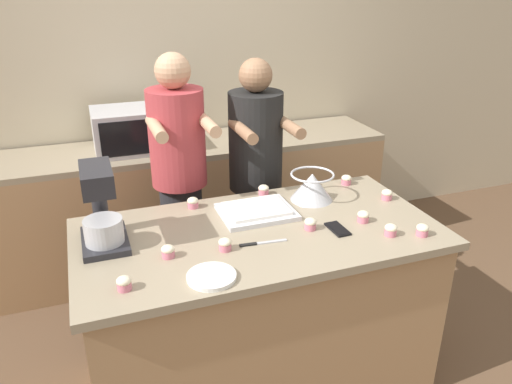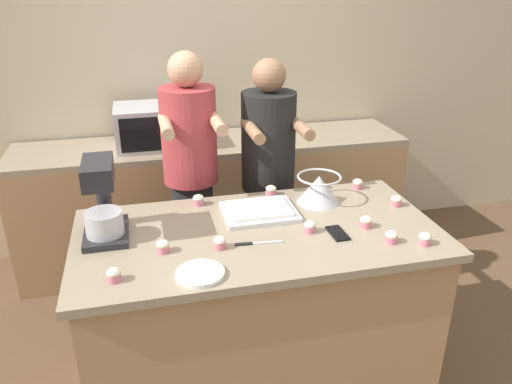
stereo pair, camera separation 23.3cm
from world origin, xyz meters
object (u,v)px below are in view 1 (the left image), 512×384
Objects in this scene: cupcake_1 at (422,230)px; cupcake_3 at (168,251)px; knife at (260,243)px; cupcake_0 at (310,224)px; cupcake_8 at (391,230)px; mixing_bowl at (312,186)px; cupcake_5 at (225,244)px; person_right at (256,184)px; small_plate at (212,277)px; microwave_oven at (129,130)px; cupcake_4 at (387,195)px; cupcake_2 at (346,180)px; cupcake_7 at (193,203)px; cupcake_9 at (264,190)px; stand_mixer at (101,211)px; person_left at (181,189)px; cell_phone at (338,229)px; baking_tray at (257,211)px; cupcake_10 at (363,216)px.

cupcake_3 is at bearing 169.72° from cupcake_1.
cupcake_0 is (0.27, 0.05, 0.03)m from knife.
cupcake_8 reaches higher than knife.
cupcake_8 is at bearing -70.98° from mixing_bowl.
knife is 3.81× the size of cupcake_5.
small_plate is (-0.56, -1.02, 0.08)m from person_right.
microwave_oven is 8.09× the size of cupcake_0.
cupcake_3 is 1.24m from cupcake_4.
cupcake_2 is 0.90m from cupcake_7.
mixing_bowl is at bearing 63.37° from cupcake_0.
small_plate is 0.68m from cupcake_7.
mixing_bowl is 0.52m from cupcake_8.
mixing_bowl reaches higher than knife.
cupcake_7 is at bearing 64.48° from cupcake_3.
cupcake_1 and cupcake_9 have the same top height.
microwave_oven is at bearing 121.10° from cupcake_9.
cupcake_9 is at bearing 53.66° from cupcake_5.
person_right is 27.76× the size of cupcake_7.
microwave_oven is 1.55m from knife.
person_left is at bearing 51.61° from stand_mixer.
stand_mixer reaches higher than mixing_bowl.
cupcake_1 reaches higher than cell_phone.
knife is at bearing 166.17° from cupcake_1.
person_left reaches higher than cupcake_7.
stand_mixer reaches higher than cell_phone.
cupcake_8 reaches higher than small_plate.
cupcake_5 and cupcake_8 have the same top height.
cupcake_5 is (-0.56, 0.00, 0.02)m from cell_phone.
baking_tray is at bearing 127.63° from cupcake_0.
person_left reaches higher than cupcake_0.
mixing_bowl reaches higher than cupcake_0.
cupcake_3 is at bearing -130.83° from person_right.
cell_phone is 0.54m from cupcake_9.
person_left is at bearing 125.36° from cell_phone.
cupcake_2 is at bearing -2.86° from cupcake_9.
person_left reaches higher than cupcake_1.
cupcake_10 is (0.96, 0.01, 0.00)m from cupcake_3.
person_left is 11.40× the size of cell_phone.
knife is at bearing 167.68° from cupcake_8.
stand_mixer is at bearing 139.69° from cupcake_3.
small_plate is at bearing -86.34° from microwave_oven.
person_left reaches higher than small_plate.
stand_mixer is 1.39m from cupcake_2.
cupcake_7 and cupcake_10 have the same top height.
person_right is 27.76× the size of cupcake_8.
cupcake_9 reaches higher than small_plate.
stand_mixer is 0.35m from cupcake_3.
cupcake_2 reaches higher than baking_tray.
stand_mixer is at bearing -173.40° from mixing_bowl.
cupcake_3 is at bearing -40.31° from stand_mixer.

